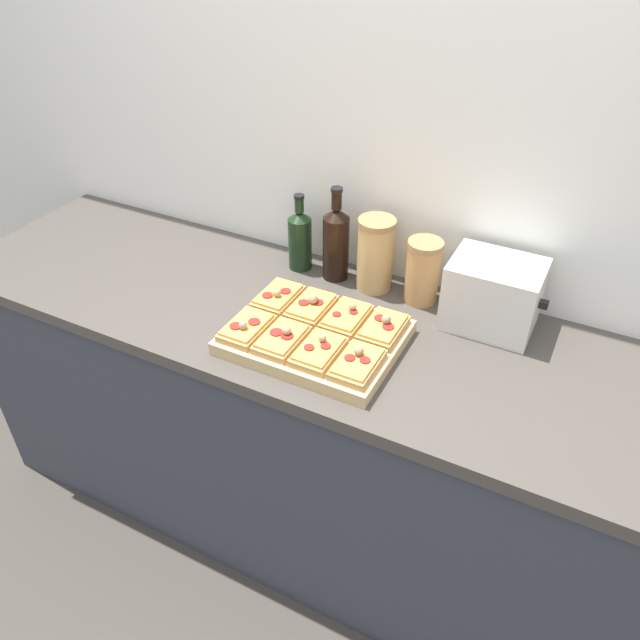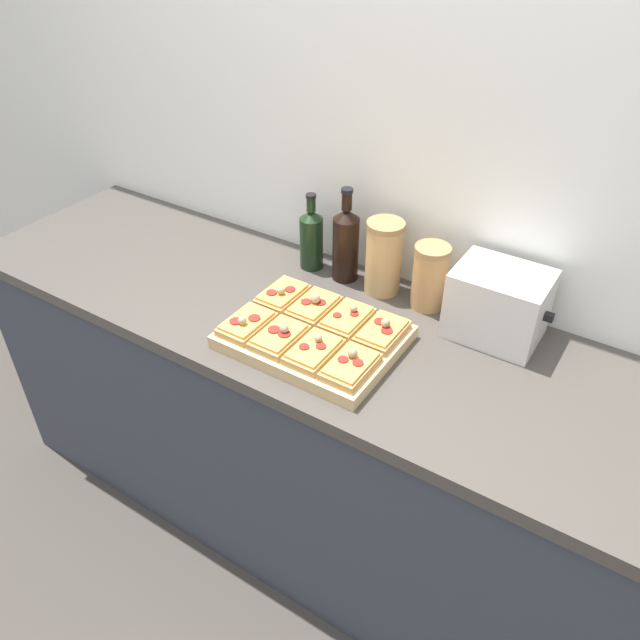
{
  "view_description": "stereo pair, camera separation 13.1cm",
  "coord_description": "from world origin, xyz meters",
  "px_view_note": "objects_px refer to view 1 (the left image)",
  "views": [
    {
      "loc": [
        0.55,
        -0.96,
        1.98
      ],
      "look_at": [
        -0.07,
        0.25,
        0.98
      ],
      "focal_mm": 35.0,
      "sensor_mm": 36.0,
      "label": 1
    },
    {
      "loc": [
        0.67,
        -0.89,
        1.98
      ],
      "look_at": [
        -0.07,
        0.25,
        0.98
      ],
      "focal_mm": 35.0,
      "sensor_mm": 36.0,
      "label": 2
    }
  ],
  "objects_px": {
    "cutting_board": "(315,337)",
    "toaster_oven": "(493,295)",
    "wine_bottle": "(336,242)",
    "grain_jar_tall": "(375,254)",
    "grain_jar_short": "(423,271)",
    "olive_oil_bottle": "(300,239)"
  },
  "relations": [
    {
      "from": "grain_jar_tall",
      "to": "toaster_oven",
      "type": "bearing_deg",
      "value": -4.43
    },
    {
      "from": "cutting_board",
      "to": "wine_bottle",
      "type": "distance_m",
      "value": 0.36
    },
    {
      "from": "olive_oil_bottle",
      "to": "grain_jar_tall",
      "type": "bearing_deg",
      "value": 0.0
    },
    {
      "from": "wine_bottle",
      "to": "grain_jar_tall",
      "type": "xyz_separation_m",
      "value": [
        0.13,
        0.0,
        -0.01
      ]
    },
    {
      "from": "grain_jar_short",
      "to": "toaster_oven",
      "type": "xyz_separation_m",
      "value": [
        0.21,
        -0.03,
        0.0
      ]
    },
    {
      "from": "grain_jar_short",
      "to": "toaster_oven",
      "type": "height_order",
      "value": "toaster_oven"
    },
    {
      "from": "olive_oil_bottle",
      "to": "toaster_oven",
      "type": "height_order",
      "value": "olive_oil_bottle"
    },
    {
      "from": "wine_bottle",
      "to": "grain_jar_short",
      "type": "distance_m",
      "value": 0.28
    },
    {
      "from": "toaster_oven",
      "to": "grain_jar_short",
      "type": "bearing_deg",
      "value": 172.48
    },
    {
      "from": "olive_oil_bottle",
      "to": "toaster_oven",
      "type": "bearing_deg",
      "value": -2.6
    },
    {
      "from": "wine_bottle",
      "to": "grain_jar_tall",
      "type": "bearing_deg",
      "value": 0.0
    },
    {
      "from": "wine_bottle",
      "to": "grain_jar_tall",
      "type": "distance_m",
      "value": 0.13
    },
    {
      "from": "cutting_board",
      "to": "grain_jar_tall",
      "type": "bearing_deg",
      "value": 84.67
    },
    {
      "from": "wine_bottle",
      "to": "grain_jar_tall",
      "type": "relative_size",
      "value": 1.31
    },
    {
      "from": "toaster_oven",
      "to": "olive_oil_bottle",
      "type": "bearing_deg",
      "value": 177.4
    },
    {
      "from": "cutting_board",
      "to": "toaster_oven",
      "type": "bearing_deg",
      "value": 37.38
    },
    {
      "from": "grain_jar_short",
      "to": "wine_bottle",
      "type": "bearing_deg",
      "value": 180.0
    },
    {
      "from": "grain_jar_tall",
      "to": "toaster_oven",
      "type": "distance_m",
      "value": 0.37
    },
    {
      "from": "cutting_board",
      "to": "grain_jar_short",
      "type": "bearing_deg",
      "value": 61.18
    },
    {
      "from": "grain_jar_short",
      "to": "grain_jar_tall",
      "type": "bearing_deg",
      "value": 180.0
    },
    {
      "from": "grain_jar_tall",
      "to": "grain_jar_short",
      "type": "distance_m",
      "value": 0.15
    },
    {
      "from": "grain_jar_short",
      "to": "olive_oil_bottle",
      "type": "bearing_deg",
      "value": 180.0
    }
  ]
}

